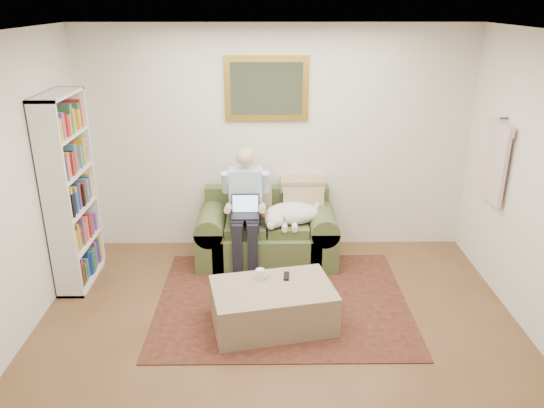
{
  "coord_description": "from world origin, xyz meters",
  "views": [
    {
      "loc": [
        -0.1,
        -3.47,
        2.84
      ],
      "look_at": [
        -0.05,
        1.38,
        0.95
      ],
      "focal_mm": 35.0,
      "sensor_mm": 36.0,
      "label": 1
    }
  ],
  "objects_px": {
    "sofa": "(267,237)",
    "coffee_mug": "(260,274)",
    "laptop": "(245,210)",
    "seated_man": "(246,211)",
    "sleeping_dog": "(292,213)",
    "ottoman": "(273,306)",
    "bookshelf": "(70,192)"
  },
  "relations": [
    {
      "from": "seated_man",
      "to": "laptop",
      "type": "height_order",
      "value": "seated_man"
    },
    {
      "from": "seated_man",
      "to": "bookshelf",
      "type": "distance_m",
      "value": 1.83
    },
    {
      "from": "coffee_mug",
      "to": "laptop",
      "type": "bearing_deg",
      "value": 99.85
    },
    {
      "from": "bookshelf",
      "to": "sofa",
      "type": "bearing_deg",
      "value": 13.15
    },
    {
      "from": "sleeping_dog",
      "to": "ottoman",
      "type": "distance_m",
      "value": 1.34
    },
    {
      "from": "laptop",
      "to": "sleeping_dog",
      "type": "height_order",
      "value": "laptop"
    },
    {
      "from": "seated_man",
      "to": "sleeping_dog",
      "type": "relative_size",
      "value": 2.04
    },
    {
      "from": "seated_man",
      "to": "laptop",
      "type": "relative_size",
      "value": 4.33
    },
    {
      "from": "bookshelf",
      "to": "laptop",
      "type": "bearing_deg",
      "value": 8.46
    },
    {
      "from": "seated_man",
      "to": "ottoman",
      "type": "relative_size",
      "value": 1.22
    },
    {
      "from": "laptop",
      "to": "sleeping_dog",
      "type": "bearing_deg",
      "value": 13.64
    },
    {
      "from": "sofa",
      "to": "seated_man",
      "type": "xyz_separation_m",
      "value": [
        -0.24,
        -0.14,
        0.39
      ]
    },
    {
      "from": "laptop",
      "to": "coffee_mug",
      "type": "xyz_separation_m",
      "value": [
        0.17,
        -0.98,
        -0.25
      ]
    },
    {
      "from": "coffee_mug",
      "to": "ottoman",
      "type": "bearing_deg",
      "value": -52.8
    },
    {
      "from": "laptop",
      "to": "bookshelf",
      "type": "relative_size",
      "value": 0.15
    },
    {
      "from": "coffee_mug",
      "to": "sofa",
      "type": "bearing_deg",
      "value": 86.88
    },
    {
      "from": "laptop",
      "to": "ottoman",
      "type": "xyz_separation_m",
      "value": [
        0.29,
        -1.13,
        -0.5
      ]
    },
    {
      "from": "sofa",
      "to": "coffee_mug",
      "type": "bearing_deg",
      "value": -93.12
    },
    {
      "from": "sofa",
      "to": "laptop",
      "type": "distance_m",
      "value": 0.52
    },
    {
      "from": "laptop",
      "to": "bookshelf",
      "type": "bearing_deg",
      "value": -171.54
    },
    {
      "from": "coffee_mug",
      "to": "bookshelf",
      "type": "distance_m",
      "value": 2.14
    },
    {
      "from": "sofa",
      "to": "seated_man",
      "type": "height_order",
      "value": "seated_man"
    },
    {
      "from": "sleeping_dog",
      "to": "laptop",
      "type": "bearing_deg",
      "value": -166.36
    },
    {
      "from": "seated_man",
      "to": "bookshelf",
      "type": "relative_size",
      "value": 0.66
    },
    {
      "from": "laptop",
      "to": "sleeping_dog",
      "type": "relative_size",
      "value": 0.47
    },
    {
      "from": "laptop",
      "to": "sleeping_dog",
      "type": "distance_m",
      "value": 0.54
    },
    {
      "from": "seated_man",
      "to": "ottoman",
      "type": "height_order",
      "value": "seated_man"
    },
    {
      "from": "seated_man",
      "to": "ottoman",
      "type": "distance_m",
      "value": 1.31
    },
    {
      "from": "sofa",
      "to": "ottoman",
      "type": "distance_m",
      "value": 1.34
    },
    {
      "from": "sleeping_dog",
      "to": "coffee_mug",
      "type": "xyz_separation_m",
      "value": [
        -0.35,
        -1.11,
        -0.16
      ]
    },
    {
      "from": "ottoman",
      "to": "laptop",
      "type": "bearing_deg",
      "value": 104.11
    },
    {
      "from": "seated_man",
      "to": "sleeping_dog",
      "type": "xyz_separation_m",
      "value": [
        0.52,
        0.06,
        -0.06
      ]
    }
  ]
}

